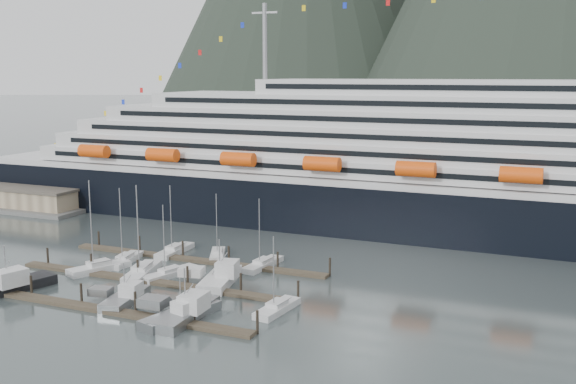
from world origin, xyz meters
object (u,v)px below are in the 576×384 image
sailboat_f (218,255)px  trawler_e (219,278)px  trawler_b (124,297)px  trawler_d (185,312)px  sailboat_e (175,251)px  sailboat_h (277,309)px  sailboat_a (99,268)px  sailboat_b (125,260)px  sailboat_g (263,265)px  sailboat_d (170,274)px  trawler_c (180,313)px  warehouse (13,195)px  trawler_a (6,285)px  cruise_ship (447,173)px  sailboat_c (142,272)px

sailboat_f → trawler_e: 15.37m
trawler_b → trawler_e: trawler_e is taller
trawler_b → trawler_d: 11.09m
sailboat_e → sailboat_h: (28.92, -19.88, -0.01)m
sailboat_a → sailboat_b: sailboat_a is taller
sailboat_b → sailboat_e: 9.55m
sailboat_b → sailboat_g: 23.48m
sailboat_d → sailboat_f: 13.03m
sailboat_b → sailboat_a: bearing=161.1°
trawler_b → sailboat_a: bearing=40.5°
trawler_c → trawler_d: bearing=-31.1°
sailboat_a → sailboat_d: bearing=-56.0°
sailboat_g → trawler_c: sailboat_g is taller
sailboat_f → trawler_c: bearing=174.5°
sailboat_g → trawler_d: bearing=-172.9°
trawler_e → sailboat_d: bearing=75.1°
warehouse → trawler_a: (50.26, -50.97, -1.28)m
warehouse → sailboat_f: size_ratio=3.94×
cruise_ship → warehouse: cruise_ship is taller
sailboat_e → sailboat_g: sailboat_e is taller
cruise_ship → sailboat_h: 58.24m
trawler_e → sailboat_a: bearing=82.2°
sailboat_f → sailboat_b: bearing=101.5°
sailboat_c → trawler_e: (13.36, 0.96, 0.51)m
sailboat_b → sailboat_e: sailboat_b is taller
trawler_a → trawler_d: bearing=-70.7°
warehouse → trawler_d: 94.32m
warehouse → cruise_ship: bearing=7.2°
cruise_ship → sailboat_e: bearing=-138.8°
cruise_ship → sailboat_b: (-45.33, -44.39, -11.63)m
trawler_b → trawler_e: 15.03m
sailboat_a → trawler_b: bearing=-105.9°
cruise_ship → trawler_c: cruise_ship is taller
sailboat_a → trawler_a: bearing=-178.4°
trawler_d → cruise_ship: bearing=-22.0°
sailboat_b → trawler_e: sailboat_b is taller
warehouse → trawler_e: (76.93, -35.29, -1.29)m
sailboat_g → trawler_b: sailboat_g is taller
cruise_ship → sailboat_b: cruise_ship is taller
cruise_ship → trawler_d: (-22.03, -62.89, -11.10)m
sailboat_a → trawler_c: bearing=-95.4°
trawler_e → warehouse: bearing=52.5°
warehouse → sailboat_b: size_ratio=3.44×
sailboat_d → trawler_b: 13.17m
sailboat_h → trawler_c: size_ratio=0.88×
sailboat_f → trawler_c: sailboat_f is taller
cruise_ship → sailboat_g: cruise_ship is taller
trawler_b → trawler_c: trawler_b is taller
warehouse → sailboat_g: 82.92m
sailboat_h → trawler_d: sailboat_h is taller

